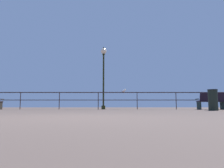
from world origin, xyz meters
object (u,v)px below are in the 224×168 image
object	(u,v)px
bench_near_left	(213,100)
lamppost_center	(104,69)
trash_bin	(214,100)
seagull_on_rail	(125,91)

from	to	relation	value
bench_near_left	lamppost_center	world-z (taller)	lamppost_center
trash_bin	lamppost_center	bearing A→B (deg)	143.52
lamppost_center	seagull_on_rail	distance (m)	1.85
trash_bin	seagull_on_rail	bearing A→B (deg)	137.24
bench_near_left	trash_bin	distance (m)	2.82
seagull_on_rail	bench_near_left	bearing A→B (deg)	-9.53
seagull_on_rail	trash_bin	distance (m)	4.99
seagull_on_rail	trash_bin	xyz separation A→B (m)	(3.63, -3.36, -0.66)
bench_near_left	trash_bin	xyz separation A→B (m)	(-1.19, -2.55, -0.05)
trash_bin	bench_near_left	bearing A→B (deg)	64.93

